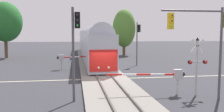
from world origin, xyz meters
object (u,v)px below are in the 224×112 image
(commuter_train, at_px, (91,42))
(elm_centre_background, at_px, (124,28))
(crossing_gate_near, at_px, (170,75))
(traffic_signal_median, at_px, (75,39))
(crossing_signal_mast, at_px, (197,60))
(pine_left_background, at_px, (5,22))
(traffic_signal_near_right, at_px, (205,30))
(traffic_signal_far_side, at_px, (138,37))
(crossing_gate_far, at_px, (67,58))

(commuter_train, relative_size, elm_centre_background, 4.42)
(crossing_gate_near, relative_size, traffic_signal_median, 0.95)
(crossing_signal_mast, relative_size, pine_left_background, 0.41)
(commuter_train, xyz_separation_m, traffic_signal_median, (-2.71, -26.55, 1.17))
(traffic_signal_median, bearing_deg, crossing_signal_mast, 0.75)
(crossing_gate_near, relative_size, pine_left_background, 0.57)
(traffic_signal_median, height_order, pine_left_background, pine_left_background)
(traffic_signal_near_right, height_order, elm_centre_background, elm_centre_background)
(traffic_signal_far_side, bearing_deg, pine_left_background, 146.17)
(crossing_gate_near, distance_m, traffic_signal_far_side, 15.49)
(traffic_signal_far_side, height_order, elm_centre_background, elm_centre_background)
(commuter_train, bearing_deg, crossing_gate_far, -106.23)
(crossing_gate_far, height_order, elm_centre_background, elm_centre_background)
(elm_centre_background, bearing_deg, commuter_train, -143.86)
(commuter_train, distance_m, traffic_signal_median, 26.71)
(commuter_train, bearing_deg, pine_left_background, 168.62)
(traffic_signal_far_side, bearing_deg, elm_centre_background, 84.97)
(commuter_train, height_order, elm_centre_background, elm_centre_background)
(crossing_gate_near, height_order, elm_centre_background, elm_centre_background)
(crossing_gate_near, relative_size, crossing_gate_far, 0.93)
(pine_left_background, bearing_deg, crossing_gate_far, -54.57)
(commuter_train, distance_m, elm_centre_background, 9.00)
(crossing_signal_mast, xyz_separation_m, elm_centre_background, (1.44, 31.53, 2.91))
(crossing_signal_mast, distance_m, pine_left_background, 36.04)
(traffic_signal_near_right, xyz_separation_m, traffic_signal_far_side, (0.13, 16.77, -0.61))
(pine_left_background, bearing_deg, crossing_gate_near, -57.11)
(traffic_signal_far_side, xyz_separation_m, pine_left_background, (-20.48, 13.72, 2.49))
(commuter_train, height_order, traffic_signal_near_right, traffic_signal_near_right)
(traffic_signal_far_side, bearing_deg, commuter_train, 117.46)
(pine_left_background, relative_size, elm_centre_background, 1.08)
(crossing_signal_mast, relative_size, elm_centre_background, 0.44)
(crossing_gate_near, height_order, crossing_signal_mast, crossing_signal_mast)
(crossing_gate_far, xyz_separation_m, traffic_signal_median, (1.00, -13.82, 2.54))
(traffic_signal_near_right, distance_m, pine_left_background, 36.70)
(pine_left_background, xyz_separation_m, elm_centre_background, (21.87, 2.09, -1.00))
(crossing_gate_far, height_order, traffic_signal_median, traffic_signal_median)
(crossing_signal_mast, height_order, traffic_signal_near_right, traffic_signal_near_right)
(crossing_gate_near, xyz_separation_m, traffic_signal_far_side, (1.78, 15.19, 2.49))
(commuter_train, xyz_separation_m, crossing_gate_near, (3.80, -25.91, -1.40))
(commuter_train, bearing_deg, traffic_signal_near_right, -78.80)
(crossing_signal_mast, distance_m, crossing_gate_far, 16.56)
(crossing_gate_near, xyz_separation_m, elm_centre_background, (3.17, 31.00, 3.98))
(traffic_signal_near_right, bearing_deg, elm_centre_background, 87.33)
(commuter_train, relative_size, crossing_signal_mast, 9.98)
(crossing_gate_far, bearing_deg, crossing_signal_mast, -56.05)
(crossing_signal_mast, bearing_deg, traffic_signal_far_side, 89.81)
(commuter_train, distance_m, crossing_signal_mast, 27.01)
(commuter_train, xyz_separation_m, pine_left_background, (-14.90, 3.00, 3.58))
(traffic_signal_median, height_order, elm_centre_background, elm_centre_background)
(commuter_train, height_order, traffic_signal_far_side, traffic_signal_far_side)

